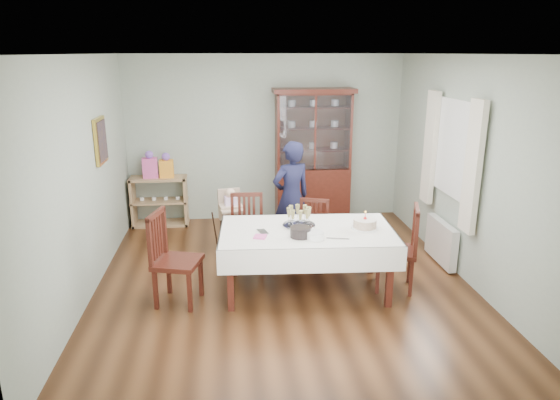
{
  "coord_description": "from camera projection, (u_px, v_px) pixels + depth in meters",
  "views": [
    {
      "loc": [
        -0.64,
        -5.63,
        2.72
      ],
      "look_at": [
        -0.01,
        0.2,
        0.98
      ],
      "focal_mm": 32.0,
      "sensor_mm": 36.0,
      "label": 1
    }
  ],
  "objects": [
    {
      "name": "cutlery",
      "position": [
        259.0,
        232.0,
        5.65
      ],
      "size": [
        0.16,
        0.2,
        0.01
      ],
      "primitive_type": null,
      "rotation": [
        0.0,
        0.0,
        0.25
      ],
      "color": "silver",
      "rests_on": "dining_table"
    },
    {
      "name": "radiator",
      "position": [
        441.0,
        242.0,
        6.63
      ],
      "size": [
        0.1,
        0.8,
        0.55
      ],
      "primitive_type": "cube",
      "color": "white",
      "rests_on": "floor"
    },
    {
      "name": "china_cabinet",
      "position": [
        313.0,
        154.0,
        8.12
      ],
      "size": [
        1.3,
        0.48,
        2.18
      ],
      "color": "#481A12",
      "rests_on": "floor"
    },
    {
      "name": "champagne_tray",
      "position": [
        299.0,
        220.0,
        5.82
      ],
      "size": [
        0.39,
        0.39,
        0.23
      ],
      "color": "silver",
      "rests_on": "dining_table"
    },
    {
      "name": "chair_far_left",
      "position": [
        247.0,
        247.0,
        6.47
      ],
      "size": [
        0.46,
        0.46,
        0.97
      ],
      "rotation": [
        0.0,
        0.0,
        -0.05
      ],
      "color": "#481A12",
      "rests_on": "floor"
    },
    {
      "name": "chair_end_left",
      "position": [
        177.0,
        276.0,
        5.57
      ],
      "size": [
        0.58,
        0.58,
        1.06
      ],
      "rotation": [
        0.0,
        0.0,
        1.3
      ],
      "color": "#481A12",
      "rests_on": "floor"
    },
    {
      "name": "window",
      "position": [
        455.0,
        149.0,
        6.28
      ],
      "size": [
        0.04,
        1.02,
        1.22
      ],
      "primitive_type": "cube",
      "color": "white",
      "rests_on": "room_shell"
    },
    {
      "name": "dining_table",
      "position": [
        307.0,
        260.0,
        5.84
      ],
      "size": [
        2.06,
        1.26,
        0.76
      ],
      "rotation": [
        0.0,
        0.0,
        -0.06
      ],
      "color": "#481A12",
      "rests_on": "floor"
    },
    {
      "name": "curtain_left",
      "position": [
        473.0,
        168.0,
        5.71
      ],
      "size": [
        0.07,
        0.3,
        1.55
      ],
      "primitive_type": "cube",
      "color": "silver",
      "rests_on": "room_shell"
    },
    {
      "name": "curtain_right",
      "position": [
        430.0,
        148.0,
        6.9
      ],
      "size": [
        0.07,
        0.3,
        1.55
      ],
      "primitive_type": "cube",
      "color": "silver",
      "rests_on": "room_shell"
    },
    {
      "name": "plate_stack_white",
      "position": [
        315.0,
        235.0,
        5.44
      ],
      "size": [
        0.22,
        0.22,
        0.08
      ],
      "primitive_type": "cylinder",
      "rotation": [
        0.0,
        0.0,
        -0.19
      ],
      "color": "white",
      "rests_on": "dining_table"
    },
    {
      "name": "high_chair",
      "position": [
        231.0,
        228.0,
        6.95
      ],
      "size": [
        0.49,
        0.49,
        0.94
      ],
      "rotation": [
        0.0,
        0.0,
        0.18
      ],
      "color": "black",
      "rests_on": "floor"
    },
    {
      "name": "cake_knife",
      "position": [
        338.0,
        239.0,
        5.44
      ],
      "size": [
        0.25,
        0.09,
        0.01
      ],
      "primitive_type": "cube",
      "rotation": [
        0.0,
        0.0,
        -0.26
      ],
      "color": "silver",
      "rests_on": "dining_table"
    },
    {
      "name": "birthday_cake",
      "position": [
        365.0,
        224.0,
        5.75
      ],
      "size": [
        0.31,
        0.31,
        0.21
      ],
      "color": "white",
      "rests_on": "dining_table"
    },
    {
      "name": "gift_bag_pink",
      "position": [
        150.0,
        166.0,
        7.89
      ],
      "size": [
        0.25,
        0.17,
        0.43
      ],
      "color": "#DE529D",
      "rests_on": "sideboard"
    },
    {
      "name": "chair_far_right",
      "position": [
        312.0,
        248.0,
        6.51
      ],
      "size": [
        0.5,
        0.5,
        0.89
      ],
      "rotation": [
        0.0,
        0.0,
        -0.3
      ],
      "color": "#481A12",
      "rests_on": "floor"
    },
    {
      "name": "floor",
      "position": [
        283.0,
        280.0,
        6.21
      ],
      "size": [
        5.0,
        5.0,
        0.0
      ],
      "primitive_type": "plane",
      "color": "#593319",
      "rests_on": "ground"
    },
    {
      "name": "woman",
      "position": [
        291.0,
        197.0,
        6.92
      ],
      "size": [
        0.68,
        0.57,
        1.58
      ],
      "primitive_type": "imported",
      "rotation": [
        0.0,
        0.0,
        3.54
      ],
      "color": "black",
      "rests_on": "floor"
    },
    {
      "name": "chair_end_right",
      "position": [
        396.0,
        264.0,
        5.92
      ],
      "size": [
        0.57,
        0.57,
        1.02
      ],
      "rotation": [
        0.0,
        0.0,
        -1.88
      ],
      "color": "#481A12",
      "rests_on": "floor"
    },
    {
      "name": "room_shell",
      "position": [
        278.0,
        137.0,
        6.23
      ],
      "size": [
        5.0,
        5.0,
        5.0
      ],
      "color": "#9EAA99",
      "rests_on": "floor"
    },
    {
      "name": "picture_frame",
      "position": [
        101.0,
        141.0,
        6.27
      ],
      "size": [
        0.04,
        0.48,
        0.58
      ],
      "primitive_type": "cube",
      "color": "gold",
      "rests_on": "room_shell"
    },
    {
      "name": "sideboard",
      "position": [
        160.0,
        201.0,
        8.09
      ],
      "size": [
        0.9,
        0.38,
        0.8
      ],
      "color": "tan",
      "rests_on": "floor"
    },
    {
      "name": "napkin_stack",
      "position": [
        260.0,
        237.0,
        5.49
      ],
      "size": [
        0.16,
        0.16,
        0.02
      ],
      "primitive_type": "cube",
      "rotation": [
        0.0,
        0.0,
        -0.29
      ],
      "color": "#DE529D",
      "rests_on": "dining_table"
    },
    {
      "name": "gift_bag_orange",
      "position": [
        166.0,
        166.0,
        7.92
      ],
      "size": [
        0.22,
        0.16,
        0.4
      ],
      "color": "#FF9D28",
      "rests_on": "sideboard"
    },
    {
      "name": "plate_stack_dark",
      "position": [
        300.0,
        232.0,
        5.5
      ],
      "size": [
        0.3,
        0.3,
        0.11
      ],
      "primitive_type": "cylinder",
      "rotation": [
        0.0,
        0.0,
        -0.35
      ],
      "color": "black",
      "rests_on": "dining_table"
    }
  ]
}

